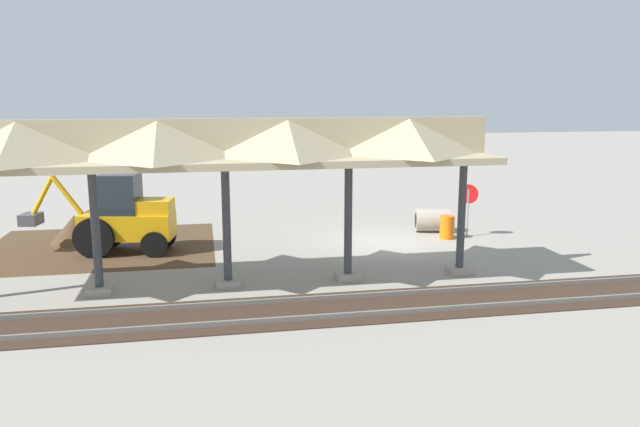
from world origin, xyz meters
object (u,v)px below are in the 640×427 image
backhoe (123,218)px  concrete_pipe (433,220)px  traffic_barrel (447,227)px  stop_sign (468,199)px

backhoe → concrete_pipe: (-12.02, -1.17, -0.79)m
concrete_pipe → traffic_barrel: size_ratio=1.73×
concrete_pipe → stop_sign: bearing=131.9°
concrete_pipe → backhoe: bearing=5.6°
traffic_barrel → backhoe: bearing=-0.5°
stop_sign → traffic_barrel: bearing=10.1°
stop_sign → backhoe: size_ratio=0.39×
stop_sign → traffic_barrel: stop_sign is taller
concrete_pipe → traffic_barrel: 1.29m
stop_sign → backhoe: backhoe is taller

